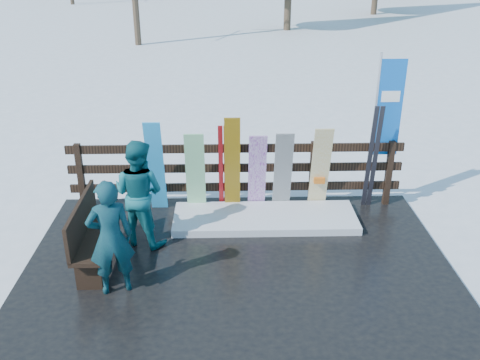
{
  "coord_description": "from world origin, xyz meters",
  "views": [
    {
      "loc": [
        -0.15,
        -6.04,
        4.29
      ],
      "look_at": [
        0.04,
        1.0,
        1.1
      ],
      "focal_mm": 40.0,
      "sensor_mm": 36.0,
      "label": 1
    }
  ],
  "objects_px": {
    "snowboard_2": "(232,165)",
    "person_back": "(139,193)",
    "snowboard_3": "(257,173)",
    "rental_flag": "(385,114)",
    "bench": "(91,232)",
    "snowboard_1": "(195,173)",
    "person_front": "(111,238)",
    "snowboard_5": "(320,169)",
    "snowboard_4": "(283,172)",
    "snowboard_0": "(156,167)"
  },
  "relations": [
    {
      "from": "snowboard_2",
      "to": "person_back",
      "type": "bearing_deg",
      "value": -145.46
    },
    {
      "from": "snowboard_3",
      "to": "person_back",
      "type": "distance_m",
      "value": 2.03
    },
    {
      "from": "rental_flag",
      "to": "bench",
      "type": "bearing_deg",
      "value": -157.91
    },
    {
      "from": "snowboard_1",
      "to": "person_front",
      "type": "height_order",
      "value": "person_front"
    },
    {
      "from": "bench",
      "to": "snowboard_5",
      "type": "height_order",
      "value": "snowboard_5"
    },
    {
      "from": "snowboard_3",
      "to": "person_front",
      "type": "distance_m",
      "value": 2.94
    },
    {
      "from": "snowboard_1",
      "to": "snowboard_2",
      "type": "relative_size",
      "value": 0.85
    },
    {
      "from": "snowboard_3",
      "to": "bench",
      "type": "bearing_deg",
      "value": -147.04
    },
    {
      "from": "snowboard_2",
      "to": "snowboard_4",
      "type": "xyz_separation_m",
      "value": [
        0.83,
        0.0,
        -0.12
      ]
    },
    {
      "from": "snowboard_2",
      "to": "person_back",
      "type": "height_order",
      "value": "snowboard_2"
    },
    {
      "from": "snowboard_2",
      "to": "person_back",
      "type": "xyz_separation_m",
      "value": [
        -1.38,
        -0.95,
        -0.03
      ]
    },
    {
      "from": "person_front",
      "to": "snowboard_4",
      "type": "bearing_deg",
      "value": -155.74
    },
    {
      "from": "rental_flag",
      "to": "snowboard_3",
      "type": "bearing_deg",
      "value": -172.65
    },
    {
      "from": "bench",
      "to": "rental_flag",
      "type": "height_order",
      "value": "rental_flag"
    },
    {
      "from": "snowboard_1",
      "to": "snowboard_5",
      "type": "relative_size",
      "value": 0.93
    },
    {
      "from": "snowboard_4",
      "to": "bench",
      "type": "bearing_deg",
      "value": -151.15
    },
    {
      "from": "snowboard_4",
      "to": "snowboard_5",
      "type": "height_order",
      "value": "snowboard_5"
    },
    {
      "from": "snowboard_5",
      "to": "rental_flag",
      "type": "xyz_separation_m",
      "value": [
        1.06,
        0.27,
        0.85
      ]
    },
    {
      "from": "snowboard_2",
      "to": "rental_flag",
      "type": "height_order",
      "value": "rental_flag"
    },
    {
      "from": "snowboard_2",
      "to": "snowboard_0",
      "type": "bearing_deg",
      "value": 180.0
    },
    {
      "from": "snowboard_5",
      "to": "snowboard_0",
      "type": "bearing_deg",
      "value": 180.0
    },
    {
      "from": "snowboard_3",
      "to": "person_back",
      "type": "relative_size",
      "value": 0.89
    },
    {
      "from": "snowboard_2",
      "to": "person_front",
      "type": "relative_size",
      "value": 1.08
    },
    {
      "from": "bench",
      "to": "snowboard_4",
      "type": "relative_size",
      "value": 1.02
    },
    {
      "from": "snowboard_1",
      "to": "rental_flag",
      "type": "height_order",
      "value": "rental_flag"
    },
    {
      "from": "snowboard_4",
      "to": "snowboard_5",
      "type": "relative_size",
      "value": 0.95
    },
    {
      "from": "snowboard_3",
      "to": "snowboard_4",
      "type": "height_order",
      "value": "snowboard_4"
    },
    {
      "from": "snowboard_5",
      "to": "person_back",
      "type": "xyz_separation_m",
      "value": [
        -2.82,
        -0.95,
        0.06
      ]
    },
    {
      "from": "snowboard_2",
      "to": "person_front",
      "type": "distance_m",
      "value": 2.68
    },
    {
      "from": "bench",
      "to": "snowboard_2",
      "type": "xyz_separation_m",
      "value": [
        1.98,
        1.55,
        0.33
      ]
    },
    {
      "from": "snowboard_5",
      "to": "person_back",
      "type": "relative_size",
      "value": 0.95
    },
    {
      "from": "snowboard_2",
      "to": "person_back",
      "type": "distance_m",
      "value": 1.67
    },
    {
      "from": "snowboard_1",
      "to": "snowboard_4",
      "type": "xyz_separation_m",
      "value": [
        1.44,
        0.0,
        0.01
      ]
    },
    {
      "from": "snowboard_4",
      "to": "snowboard_5",
      "type": "distance_m",
      "value": 0.61
    },
    {
      "from": "bench",
      "to": "snowboard_2",
      "type": "distance_m",
      "value": 2.53
    },
    {
      "from": "snowboard_1",
      "to": "snowboard_2",
      "type": "xyz_separation_m",
      "value": [
        0.61,
        -0.0,
        0.13
      ]
    },
    {
      "from": "bench",
      "to": "snowboard_5",
      "type": "bearing_deg",
      "value": 24.33
    },
    {
      "from": "bench",
      "to": "snowboard_2",
      "type": "relative_size",
      "value": 0.88
    },
    {
      "from": "snowboard_1",
      "to": "snowboard_4",
      "type": "bearing_deg",
      "value": 0.0
    },
    {
      "from": "bench",
      "to": "person_front",
      "type": "bearing_deg",
      "value": -56.35
    },
    {
      "from": "bench",
      "to": "snowboard_3",
      "type": "distance_m",
      "value": 2.85
    },
    {
      "from": "snowboard_0",
      "to": "person_back",
      "type": "distance_m",
      "value": 0.96
    },
    {
      "from": "person_front",
      "to": "snowboard_1",
      "type": "bearing_deg",
      "value": -131.73
    },
    {
      "from": "snowboard_5",
      "to": "rental_flag",
      "type": "height_order",
      "value": "rental_flag"
    },
    {
      "from": "snowboard_5",
      "to": "rental_flag",
      "type": "relative_size",
      "value": 0.59
    },
    {
      "from": "bench",
      "to": "person_back",
      "type": "height_order",
      "value": "person_back"
    },
    {
      "from": "rental_flag",
      "to": "person_front",
      "type": "xyz_separation_m",
      "value": [
        -4.06,
        -2.45,
        -0.82
      ]
    },
    {
      "from": "bench",
      "to": "rental_flag",
      "type": "bearing_deg",
      "value": 22.09
    },
    {
      "from": "rental_flag",
      "to": "person_front",
      "type": "distance_m",
      "value": 4.81
    },
    {
      "from": "bench",
      "to": "snowboard_1",
      "type": "height_order",
      "value": "snowboard_1"
    }
  ]
}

